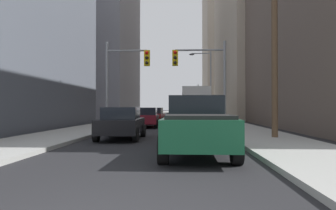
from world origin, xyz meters
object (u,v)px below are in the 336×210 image
(sedan_maroon, at_px, (146,117))
(traffic_signal_near_right, at_px, (202,70))
(traffic_signal_near_left, at_px, (125,71))
(traffic_signal_far_right, at_px, (192,95))
(sedan_red, at_px, (153,116))
(sedan_black, at_px, (122,123))
(city_bus, at_px, (195,104))
(pickup_truck_green, at_px, (197,125))

(sedan_maroon, bearing_deg, traffic_signal_near_right, -35.76)
(traffic_signal_near_left, relative_size, traffic_signal_near_right, 1.00)
(traffic_signal_near_left, relative_size, traffic_signal_far_right, 1.00)
(sedan_red, xyz_separation_m, traffic_signal_far_right, (4.38, 31.46, 3.22))
(sedan_black, distance_m, sedan_red, 14.32)
(sedan_maroon, bearing_deg, city_bus, 65.34)
(city_bus, relative_size, pickup_truck_green, 2.13)
(traffic_signal_near_right, bearing_deg, traffic_signal_far_right, 89.49)
(city_bus, height_order, traffic_signal_far_right, traffic_signal_far_right)
(city_bus, height_order, pickup_truck_green, city_bus)
(pickup_truck_green, bearing_deg, sedan_black, 125.41)
(city_bus, xyz_separation_m, traffic_signal_far_right, (0.35, 27.43, 2.07))
(pickup_truck_green, height_order, traffic_signal_near_left, traffic_signal_near_left)
(sedan_black, relative_size, traffic_signal_near_right, 0.71)
(sedan_red, distance_m, traffic_signal_near_left, 8.63)
(sedan_red, bearing_deg, sedan_black, -90.61)
(sedan_black, bearing_deg, sedan_red, 89.39)
(city_bus, distance_m, sedan_black, 18.86)
(traffic_signal_near_right, relative_size, traffic_signal_far_right, 1.00)
(traffic_signal_far_right, bearing_deg, sedan_red, -97.93)
(city_bus, distance_m, traffic_signal_near_left, 13.20)
(pickup_truck_green, xyz_separation_m, sedan_black, (-3.38, 4.75, -0.16))
(sedan_maroon, distance_m, traffic_signal_near_right, 6.03)
(pickup_truck_green, relative_size, traffic_signal_near_right, 0.90)
(city_bus, relative_size, traffic_signal_near_right, 1.92)
(sedan_maroon, xyz_separation_m, sedan_red, (0.09, 4.94, 0.00))
(traffic_signal_near_left, distance_m, traffic_signal_near_right, 5.21)
(traffic_signal_near_left, bearing_deg, city_bus, 66.43)
(traffic_signal_near_right, height_order, traffic_signal_far_right, same)
(city_bus, distance_m, sedan_red, 5.82)
(sedan_black, xyz_separation_m, traffic_signal_near_right, (4.18, 6.41, 3.26))
(city_bus, bearing_deg, sedan_red, -135.00)
(traffic_signal_far_right, bearing_deg, traffic_signal_near_right, -90.51)
(sedan_maroon, height_order, traffic_signal_near_left, traffic_signal_near_left)
(city_bus, height_order, traffic_signal_near_left, traffic_signal_near_left)
(sedan_red, distance_m, traffic_signal_near_right, 9.46)
(sedan_red, height_order, traffic_signal_far_right, traffic_signal_far_right)
(sedan_black, height_order, traffic_signal_near_right, traffic_signal_near_right)
(city_bus, bearing_deg, sedan_maroon, -114.66)
(sedan_black, bearing_deg, sedan_maroon, 89.60)
(pickup_truck_green, xyz_separation_m, traffic_signal_near_left, (-4.40, 11.16, 3.07))
(traffic_signal_near_left, height_order, traffic_signal_far_right, same)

